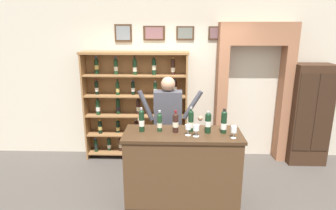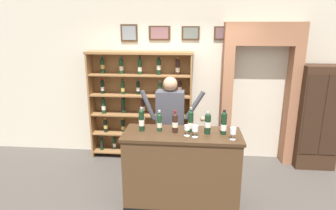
{
  "view_description": "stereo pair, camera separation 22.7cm",
  "coord_description": "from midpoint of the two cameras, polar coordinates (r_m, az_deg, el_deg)",
  "views": [
    {
      "loc": [
        0.02,
        -3.57,
        2.4
      ],
      "look_at": [
        -0.09,
        0.11,
        1.4
      ],
      "focal_mm": 30.88,
      "sensor_mm": 36.0,
      "label": 1
    },
    {
      "loc": [
        0.25,
        -3.55,
        2.4
      ],
      "look_at": [
        -0.09,
        0.11,
        1.4
      ],
      "focal_mm": 30.88,
      "sensor_mm": 36.0,
      "label": 2
    }
  ],
  "objects": [
    {
      "name": "archway_doorway",
      "position": [
        5.39,
        18.67,
        3.89
      ],
      "size": [
        1.31,
        0.45,
        2.47
      ],
      "color": "#9E6647",
      "rests_on": "ground"
    },
    {
      "name": "back_wall",
      "position": [
        5.37,
        3.81,
        5.66
      ],
      "size": [
        12.0,
        0.19,
        3.01
      ],
      "color": "beige",
      "rests_on": "ground"
    },
    {
      "name": "side_cabinet",
      "position": [
        5.62,
        28.34,
        -2.14
      ],
      "size": [
        0.65,
        0.45,
        1.79
      ],
      "color": "#382316",
      "rests_on": "ground"
    },
    {
      "name": "wine_glass_right",
      "position": [
        3.67,
        14.48,
        -5.05
      ],
      "size": [
        0.07,
        0.07,
        0.15
      ],
      "color": "silver",
      "rests_on": "tasting_counter"
    },
    {
      "name": "tasting_bottle_riserva",
      "position": [
        3.82,
        6.2,
        -3.2
      ],
      "size": [
        0.07,
        0.07,
        0.34
      ],
      "color": "black",
      "rests_on": "tasting_counter"
    },
    {
      "name": "tasting_bottle_super_tuscan",
      "position": [
        3.83,
        -0.01,
        -3.37
      ],
      "size": [
        0.07,
        0.07,
        0.29
      ],
      "color": "#19381E",
      "rests_on": "tasting_counter"
    },
    {
      "name": "tasting_counter",
      "position": [
        4.02,
        4.36,
        -12.58
      ],
      "size": [
        1.55,
        0.63,
        1.05
      ],
      "color": "#4C331E",
      "rests_on": "ground"
    },
    {
      "name": "tasting_bottle_chianti",
      "position": [
        3.79,
        3.13,
        -3.46
      ],
      "size": [
        0.08,
        0.08,
        0.3
      ],
      "color": "black",
      "rests_on": "tasting_counter"
    },
    {
      "name": "shopkeeper",
      "position": [
        4.42,
        1.92,
        -2.58
      ],
      "size": [
        1.0,
        0.22,
        1.68
      ],
      "color": "#2D3347",
      "rests_on": "ground"
    },
    {
      "name": "tasting_bottle_grappa",
      "position": [
        3.81,
        12.65,
        -3.48
      ],
      "size": [
        0.08,
        0.08,
        0.33
      ],
      "color": "black",
      "rests_on": "tasting_counter"
    },
    {
      "name": "tasting_bottle_vin_santo",
      "position": [
        3.84,
        -3.57,
        -2.95
      ],
      "size": [
        0.07,
        0.07,
        0.33
      ],
      "color": "black",
      "rests_on": "tasting_counter"
    },
    {
      "name": "tasting_bottle_prosecco",
      "position": [
        3.78,
        9.56,
        -3.53
      ],
      "size": [
        0.08,
        0.08,
        0.29
      ],
      "color": "black",
      "rests_on": "tasting_counter"
    },
    {
      "name": "ground_plane",
      "position": [
        4.3,
        2.73,
        -18.83
      ],
      "size": [
        14.0,
        14.0,
        0.02
      ],
      "primitive_type": "cube",
      "color": "#47423D"
    },
    {
      "name": "wine_glass_left",
      "position": [
        3.69,
        5.56,
        -4.58
      ],
      "size": [
        0.07,
        0.07,
        0.14
      ],
      "color": "silver",
      "rests_on": "tasting_counter"
    },
    {
      "name": "wine_shelf",
      "position": [
        5.3,
        -4.12,
        0.3
      ],
      "size": [
        1.89,
        0.33,
        1.98
      ],
      "color": "olive",
      "rests_on": "ground"
    },
    {
      "name": "wine_glass_spare",
      "position": [
        3.66,
        7.15,
        -4.76
      ],
      "size": [
        0.08,
        0.08,
        0.15
      ],
      "color": "silver",
      "rests_on": "tasting_counter"
    }
  ]
}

